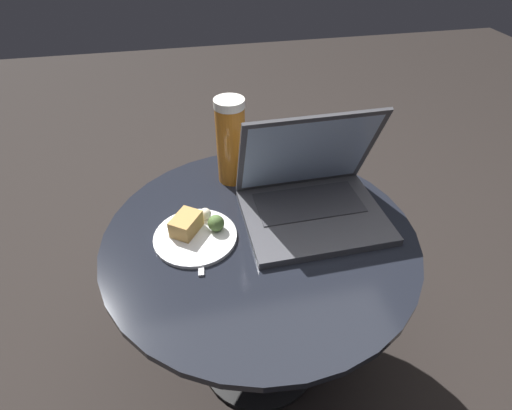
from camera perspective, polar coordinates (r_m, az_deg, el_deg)
ground_plane at (r=1.32m, az=0.43°, el=-20.51°), size 6.00×6.00×0.00m
table at (r=1.00m, az=0.53°, el=-8.95°), size 0.72×0.72×0.51m
laptop at (r=0.95m, az=7.90°, el=1.46°), size 0.33×0.27×0.26m
beer_glass at (r=1.02m, az=-3.61°, el=9.04°), size 0.08×0.08×0.23m
snack_plate at (r=0.91m, az=-8.64°, el=-3.70°), size 0.19×0.19×0.05m
fork at (r=0.90m, az=-7.92°, el=-5.26°), size 0.03×0.17×0.00m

